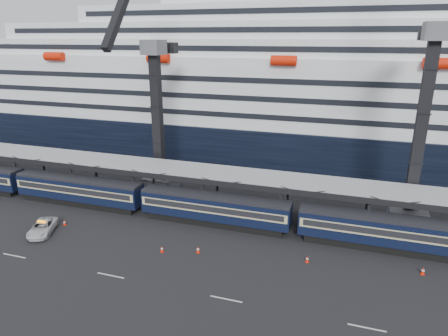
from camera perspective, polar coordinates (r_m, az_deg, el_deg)
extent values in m
plane|color=black|center=(40.51, 4.90, -15.48)|extent=(260.00, 260.00, 0.00)
cube|color=beige|center=(49.45, -27.78, -11.03)|extent=(3.00, 0.15, 0.02)
cube|color=beige|center=(42.33, -15.88, -14.54)|extent=(3.00, 0.15, 0.02)
cube|color=beige|center=(37.77, 0.31, -18.21)|extent=(3.00, 0.15, 0.02)
cube|color=beige|center=(36.73, 19.73, -20.69)|extent=(3.00, 0.15, 0.02)
cube|color=black|center=(59.73, -19.80, -4.47)|extent=(17.48, 2.40, 0.90)
cube|color=black|center=(59.09, -19.99, -2.86)|extent=(19.00, 2.80, 2.70)
cube|color=#B9B383|center=(58.99, -20.02, -2.59)|extent=(18.62, 2.92, 1.05)
cube|color=black|center=(58.97, -20.03, -2.54)|extent=(17.86, 2.98, 0.70)
cube|color=black|center=(58.60, -20.15, -1.49)|extent=(19.00, 2.50, 0.35)
cube|color=black|center=(50.58, -1.33, -7.51)|extent=(17.48, 2.40, 0.90)
cube|color=black|center=(49.83, -1.34, -5.65)|extent=(19.00, 2.80, 2.70)
cube|color=#B9B383|center=(49.71, -1.35, -5.33)|extent=(18.62, 2.92, 1.05)
cube|color=black|center=(49.69, -1.35, -5.28)|extent=(17.86, 2.98, 0.70)
cube|color=black|center=(49.24, -1.36, -4.05)|extent=(19.00, 2.50, 0.35)
cube|color=black|center=(48.47, 21.97, -10.18)|extent=(17.48, 2.40, 0.90)
cube|color=black|center=(47.68, 22.23, -8.27)|extent=(19.00, 2.80, 2.70)
cube|color=#B9B383|center=(47.55, 22.27, -7.94)|extent=(18.62, 2.92, 1.05)
cube|color=black|center=(47.53, 22.28, -7.89)|extent=(17.86, 2.98, 0.70)
cube|color=black|center=(47.06, 22.45, -6.63)|extent=(19.00, 2.50, 0.35)
cube|color=gray|center=(50.44, 8.77, -1.70)|extent=(130.00, 6.00, 0.25)
cube|color=black|center=(47.77, 8.14, -3.22)|extent=(130.00, 0.25, 0.70)
cube|color=black|center=(53.34, 9.30, -0.95)|extent=(130.00, 0.25, 0.70)
cube|color=black|center=(67.59, -27.50, -0.84)|extent=(0.25, 0.25, 5.40)
cube|color=black|center=(71.37, -24.39, 0.55)|extent=(0.25, 0.25, 5.40)
cube|color=black|center=(61.02, -20.85, -1.85)|extent=(0.25, 0.25, 5.40)
cube|color=black|center=(65.18, -17.84, -0.26)|extent=(0.25, 0.25, 5.40)
cube|color=black|center=(55.49, -12.72, -3.04)|extent=(0.25, 0.25, 5.40)
cube|color=black|center=(60.03, -10.04, -1.21)|extent=(0.25, 0.25, 5.40)
cube|color=black|center=(51.32, -3.02, -4.38)|extent=(0.25, 0.25, 5.40)
cube|color=black|center=(56.21, -0.97, -2.29)|extent=(0.25, 0.25, 5.40)
cube|color=black|center=(48.88, 8.05, -5.75)|extent=(0.25, 0.25, 5.40)
cube|color=black|center=(53.99, 9.13, -3.42)|extent=(0.25, 0.25, 5.40)
cube|color=black|center=(48.42, 19.85, -6.97)|extent=(0.25, 0.25, 5.40)
cube|color=black|center=(53.57, 19.76, -4.50)|extent=(0.25, 0.25, 5.40)
cube|color=black|center=(81.48, 12.53, 4.42)|extent=(200.00, 28.00, 7.00)
cube|color=silver|center=(79.80, 13.00, 11.05)|extent=(190.00, 26.88, 12.00)
cube|color=silver|center=(79.25, 13.40, 16.42)|extent=(160.00, 24.64, 3.00)
cube|color=black|center=(66.95, 12.38, 16.23)|extent=(153.60, 0.12, 0.90)
cube|color=silver|center=(79.24, 13.57, 18.59)|extent=(124.00, 21.84, 3.00)
cube|color=black|center=(68.32, 12.69, 18.76)|extent=(119.04, 0.12, 0.90)
cube|color=silver|center=(79.33, 13.74, 20.75)|extent=(90.00, 19.04, 3.00)
cube|color=black|center=(69.82, 13.00, 21.19)|extent=(86.40, 0.12, 0.90)
cylinder|color=red|center=(85.27, -23.08, 14.45)|extent=(4.00, 1.60, 1.60)
cylinder|color=red|center=(72.97, -9.36, 15.20)|extent=(4.00, 1.60, 1.60)
cylinder|color=red|center=(65.93, 8.54, 14.93)|extent=(4.00, 1.60, 1.60)
cylinder|color=red|center=(65.85, 28.25, 13.02)|extent=(4.00, 1.60, 1.60)
cube|color=#4F5257|center=(62.43, -9.01, -2.04)|extent=(4.50, 4.50, 2.00)
cube|color=black|center=(59.73, -9.49, 6.99)|extent=(1.30, 1.30, 18.00)
cube|color=#4F5257|center=(58.63, -10.02, 16.61)|extent=(2.60, 3.20, 2.00)
cube|color=black|center=(60.87, -8.87, 16.72)|extent=(0.90, 5.04, 0.90)
cube|color=black|center=(63.14, -7.80, 16.64)|extent=(2.20, 1.60, 1.60)
cube|color=#4F5257|center=(55.80, 24.70, -6.11)|extent=(4.50, 4.50, 2.00)
cube|color=black|center=(52.55, 26.28, 4.91)|extent=(1.30, 1.30, 20.00)
cube|color=#4F5257|center=(51.49, 28.07, 16.87)|extent=(2.60, 3.20, 2.00)
cube|color=black|center=(54.26, 27.60, 16.90)|extent=(0.90, 5.60, 0.90)
cube|color=black|center=(57.03, 27.15, 16.74)|extent=(2.20, 1.60, 1.60)
imported|color=silver|center=(52.87, -24.50, -7.76)|extent=(4.18, 5.73, 1.45)
cube|color=red|center=(54.21, -21.79, -7.57)|extent=(0.36, 0.36, 0.04)
cone|color=red|center=(54.07, -21.83, -7.23)|extent=(0.30, 0.30, 0.68)
cylinder|color=white|center=(54.07, -21.83, -7.23)|extent=(0.26, 0.26, 0.11)
cube|color=red|center=(44.65, -3.73, -11.94)|extent=(0.39, 0.39, 0.04)
cone|color=red|center=(44.45, -3.74, -11.50)|extent=(0.33, 0.33, 0.74)
cylinder|color=white|center=(44.45, -3.74, -11.50)|extent=(0.28, 0.28, 0.12)
cube|color=red|center=(45.19, -8.83, -11.74)|extent=(0.38, 0.38, 0.04)
cone|color=red|center=(45.00, -8.85, -11.32)|extent=(0.32, 0.32, 0.71)
cylinder|color=white|center=(45.00, -8.85, -11.32)|extent=(0.27, 0.27, 0.12)
cube|color=red|center=(43.78, 11.77, -12.99)|extent=(0.37, 0.37, 0.04)
cone|color=red|center=(43.59, 11.80, -12.57)|extent=(0.31, 0.31, 0.71)
cylinder|color=white|center=(43.59, 11.80, -12.57)|extent=(0.27, 0.27, 0.12)
cube|color=red|center=(45.50, 26.48, -13.41)|extent=(0.41, 0.41, 0.04)
cone|color=red|center=(45.30, 26.56, -12.96)|extent=(0.34, 0.34, 0.77)
cylinder|color=white|center=(45.30, 26.56, -12.96)|extent=(0.29, 0.29, 0.13)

